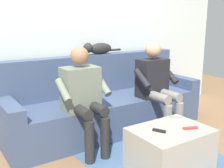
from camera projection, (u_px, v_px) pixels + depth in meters
ground_plane at (141, 150)px, 3.02m from camera, size 8.00×8.00×0.00m
back_wall at (87, 29)px, 3.68m from camera, size 4.74×0.06×2.52m
couch at (104, 105)px, 3.55m from camera, size 2.54×0.78×0.93m
coffee_table at (170, 149)px, 2.63m from camera, size 0.71×0.54×0.39m
person_left_seated at (156, 82)px, 3.41m from camera, size 0.52×0.55×1.12m
person_right_seated at (83, 94)px, 2.90m from camera, size 0.53×0.52×1.11m
cat_on_backrest at (98, 48)px, 3.62m from camera, size 0.56×0.13×0.16m
remote_gray at (176, 117)px, 2.86m from camera, size 0.12×0.11×0.02m
remote_red at (190, 128)px, 2.58m from camera, size 0.14×0.08×0.02m
remote_black at (159, 131)px, 2.52m from camera, size 0.08×0.12×0.02m
floor_rug at (159, 161)px, 2.78m from camera, size 1.30×1.54×0.01m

